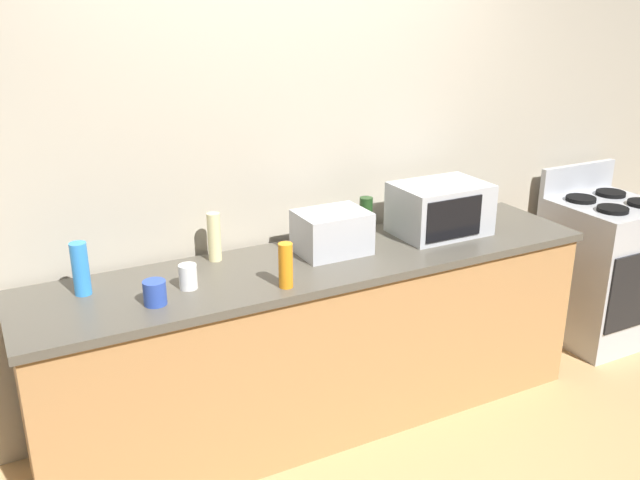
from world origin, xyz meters
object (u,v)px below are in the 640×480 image
Objects in this scene: mug_blue at (155,293)px; bottle_dish_soap at (286,265)px; toaster_oven at (332,232)px; microwave at (440,209)px; bottle_spray_cleaner at (81,269)px; bottle_wine at (366,217)px; bottle_hand_soap at (214,237)px; stove_range at (601,270)px; bottle_vinegar at (477,198)px; mug_white at (188,277)px.

bottle_dish_soap is at bearing -9.23° from mug_blue.
toaster_oven is 3.28× the size of mug_blue.
bottle_spray_cleaner is (-1.82, 0.07, -0.02)m from microwave.
bottle_wine is 1.25m from mug_blue.
bottle_hand_soap is at bearing 162.90° from toaster_oven.
bottle_wine is (0.27, 0.13, 0.00)m from toaster_oven.
stove_range is 1.39m from microwave.
stove_range is at bearing -2.17° from bottle_spray_cleaner.
bottle_vinegar is at bearing 9.61° from mug_blue.
stove_range is 2.88m from mug_blue.
bottle_hand_soap is 1.02× the size of bottle_spray_cleaner.
stove_range is at bearing -1.81° from toaster_oven.
bottle_wine is at bearing -178.87° from bottle_vinegar.
bottle_hand_soap is at bearing 171.38° from microwave.
toaster_oven reaches higher than mug_white.
bottle_spray_cleaner reaches higher than stove_range.
bottle_hand_soap reaches higher than bottle_dish_soap.
bottle_spray_cleaner is at bearing 135.33° from mug_blue.
microwave is 2.28× the size of bottle_wine.
stove_range is 2.52m from bottle_hand_soap.
bottle_vinegar is 0.87× the size of bottle_spray_cleaner.
mug_white is (0.42, -0.15, -0.06)m from bottle_spray_cleaner.
bottle_vinegar is at bearing 7.58° from mug_white.
toaster_oven is (-1.90, 0.06, 0.54)m from stove_range.
microwave is 4.63× the size of mug_blue.
bottle_wine is (0.65, 0.41, 0.00)m from bottle_dish_soap.
microwave reaches higher than bottle_vinegar.
toaster_oven reaches higher than stove_range.
bottle_vinegar reaches higher than mug_white.
toaster_oven is 0.47m from bottle_dish_soap.
bottle_dish_soap is at bearing -22.64° from bottle_spray_cleaner.
bottle_hand_soap is 0.53m from mug_blue.
bottle_wine is (-0.75, -0.01, 0.00)m from bottle_vinegar.
stove_range is 4.64× the size of bottle_spray_cleaner.
bottle_spray_cleaner is 0.45m from mug_white.
bottle_dish_soap is (-2.28, -0.22, 0.54)m from stove_range.
toaster_oven is 1.68× the size of bottle_dish_soap.
microwave reaches higher than mug_white.
toaster_oven is at bearing 36.20° from bottle_dish_soap.
microwave reaches higher than bottle_spray_cleaner.
bottle_vinegar is (1.40, 0.42, 0.00)m from bottle_dish_soap.
toaster_oven is 0.57m from bottle_hand_soap.
bottle_vinegar is at bearing 1.13° from bottle_wine.
bottle_dish_soap is (-1.02, -0.27, -0.03)m from microwave.
mug_blue is at bearing -44.67° from bottle_spray_cleaner.
bottle_spray_cleaner is (-0.80, 0.33, 0.01)m from bottle_dish_soap.
microwave is 1.06m from bottle_dish_soap.
toaster_oven reaches higher than bottle_vinegar.
bottle_dish_soap reaches higher than mug_blue.
bottle_wine is (-0.37, 0.14, -0.03)m from microwave.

